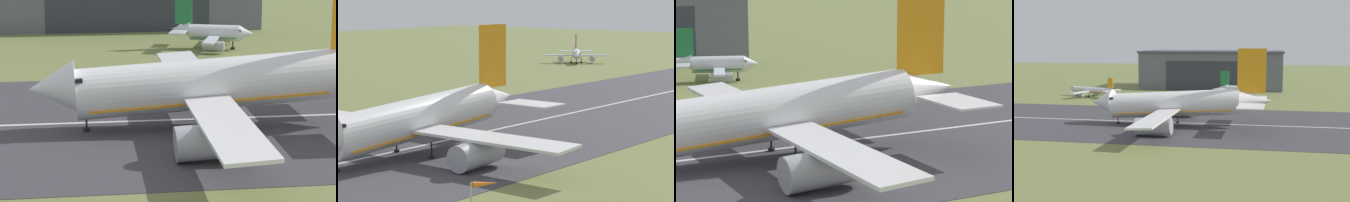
# 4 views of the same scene
# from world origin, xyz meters

# --- Properties ---
(runway_strip) EXTENTS (478.46, 53.70, 0.06)m
(runway_strip) POSITION_xyz_m (0.00, 98.86, 0.03)
(runway_strip) COLOR #3D3D42
(runway_strip) RESTS_ON ground_plane
(runway_centreline) EXTENTS (430.62, 0.70, 0.01)m
(runway_centreline) POSITION_xyz_m (0.00, 98.86, 0.07)
(runway_centreline) COLOR silver
(runway_centreline) RESTS_ON runway_strip
(airplane_landing) EXTENTS (45.39, 57.32, 19.12)m
(airplane_landing) POSITION_xyz_m (-13.10, 94.60, 5.30)
(airplane_landing) COLOR white
(airplane_landing) RESTS_ON ground_plane
(airplane_parked_centre) EXTENTS (17.32, 21.68, 10.04)m
(airplane_parked_centre) POSITION_xyz_m (-1.81, 153.01, 3.09)
(airplane_parked_centre) COLOR silver
(airplane_parked_centre) RESTS_ON ground_plane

